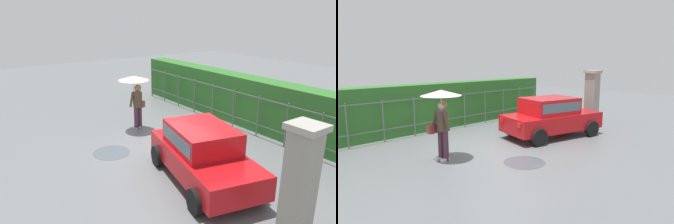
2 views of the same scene
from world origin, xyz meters
TOP-DOWN VIEW (x-y plane):
  - ground_plane at (0.00, 0.00)m, footprint 40.00×40.00m
  - car at (2.13, -0.47)m, footprint 3.98×2.53m
  - pedestrian at (-2.30, 0.04)m, footprint 1.12×1.12m
  - gate_pillar at (4.97, -0.58)m, footprint 0.60×0.60m
  - fence_section at (-0.30, 3.16)m, footprint 11.78×0.05m
  - hedge_row at (-0.30, 3.88)m, footprint 12.73×0.90m
  - puddle_near at (-0.79, -1.72)m, footprint 1.18×1.18m

SIDE VIEW (x-z plane):
  - ground_plane at x=0.00m, z-range 0.00..0.00m
  - puddle_near at x=-0.79m, z-range 0.00..0.00m
  - car at x=2.13m, z-range 0.06..1.54m
  - fence_section at x=-0.30m, z-range 0.08..1.58m
  - hedge_row at x=-0.30m, z-range 0.00..1.90m
  - gate_pillar at x=4.97m, z-range 0.03..2.45m
  - pedestrian at x=-2.30m, z-range 0.52..2.56m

